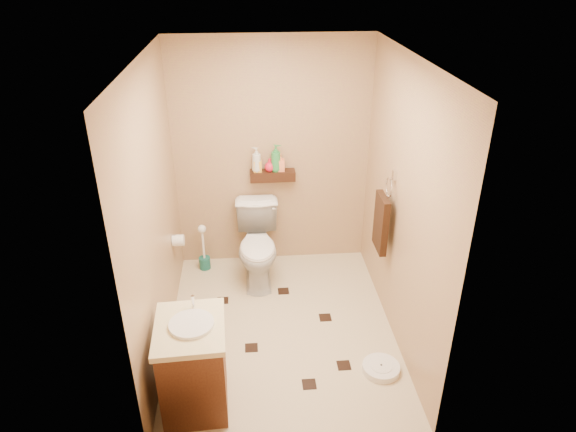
{
  "coord_description": "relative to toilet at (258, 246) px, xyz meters",
  "views": [
    {
      "loc": [
        -0.24,
        -3.67,
        3.07
      ],
      "look_at": [
        0.08,
        0.25,
        1.03
      ],
      "focal_mm": 32.0,
      "sensor_mm": 36.0,
      "label": 1
    }
  ],
  "objects": [
    {
      "name": "bottle_e",
      "position": [
        0.26,
        0.34,
        0.77
      ],
      "size": [
        0.08,
        0.09,
        0.18
      ],
      "primitive_type": "imported",
      "rotation": [
        0.0,
        0.0,
        3.11
      ],
      "color": "#FF8654",
      "rests_on": "wall_shelf"
    },
    {
      "name": "bottle_d",
      "position": [
        0.21,
        0.34,
        0.82
      ],
      "size": [
        0.14,
        0.14,
        0.28
      ],
      "primitive_type": "imported",
      "rotation": [
        0.0,
        0.0,
        1.23
      ],
      "color": "#2D8840",
      "rests_on": "wall_shelf"
    },
    {
      "name": "bathroom_scale",
      "position": [
        0.95,
        -1.42,
        -0.36
      ],
      "size": [
        0.39,
        0.39,
        0.06
      ],
      "rotation": [
        0.0,
        0.0,
        -0.33
      ],
      "color": "white",
      "rests_on": "ground"
    },
    {
      "name": "floor_accents",
      "position": [
        0.23,
        -0.88,
        -0.39
      ],
      "size": [
        1.14,
        1.38,
        0.01
      ],
      "color": "black",
      "rests_on": "ground"
    },
    {
      "name": "bottle_b",
      "position": [
        0.03,
        0.34,
        0.77
      ],
      "size": [
        0.08,
        0.08,
        0.18
      ],
      "primitive_type": "imported",
      "rotation": [
        0.0,
        0.0,
        4.69
      ],
      "color": "gold",
      "rests_on": "wall_shelf"
    },
    {
      "name": "towel_ring",
      "position": [
        1.09,
        -0.58,
        0.55
      ],
      "size": [
        0.12,
        0.3,
        0.76
      ],
      "color": "silver",
      "rests_on": "wall_right"
    },
    {
      "name": "wall_front",
      "position": [
        0.18,
        -2.08,
        0.81
      ],
      "size": [
        2.0,
        0.04,
        2.4
      ],
      "primitive_type": "cube",
      "color": "tan",
      "rests_on": "ground"
    },
    {
      "name": "wall_shelf",
      "position": [
        0.18,
        0.34,
        0.63
      ],
      "size": [
        0.46,
        0.14,
        0.1
      ],
      "primitive_type": "cube",
      "color": "#351C0E",
      "rests_on": "wall_back"
    },
    {
      "name": "wall_left",
      "position": [
        -0.82,
        -0.83,
        0.81
      ],
      "size": [
        0.04,
        2.5,
        2.4
      ],
      "primitive_type": "cube",
      "color": "tan",
      "rests_on": "ground"
    },
    {
      "name": "bottle_c",
      "position": [
        0.15,
        0.34,
        0.74
      ],
      "size": [
        0.14,
        0.14,
        0.13
      ],
      "primitive_type": "imported",
      "rotation": [
        0.0,
        0.0,
        1.11
      ],
      "color": "red",
      "rests_on": "wall_shelf"
    },
    {
      "name": "wall_right",
      "position": [
        1.18,
        -0.83,
        0.81
      ],
      "size": [
        0.04,
        2.5,
        2.4
      ],
      "primitive_type": "cube",
      "color": "tan",
      "rests_on": "ground"
    },
    {
      "name": "toilet_paper",
      "position": [
        -0.77,
        -0.18,
        0.21
      ],
      "size": [
        0.12,
        0.11,
        0.12
      ],
      "color": "white",
      "rests_on": "wall_left"
    },
    {
      "name": "bottle_a",
      "position": [
        0.02,
        0.34,
        0.8
      ],
      "size": [
        0.13,
        0.13,
        0.26
      ],
      "primitive_type": "imported",
      "rotation": [
        0.0,
        0.0,
        4.37
      ],
      "color": "silver",
      "rests_on": "wall_shelf"
    },
    {
      "name": "ground",
      "position": [
        0.18,
        -0.83,
        -0.39
      ],
      "size": [
        2.5,
        2.5,
        0.0
      ],
      "primitive_type": "plane",
      "color": "beige",
      "rests_on": "ground"
    },
    {
      "name": "toilet",
      "position": [
        0.0,
        0.0,
        0.0
      ],
      "size": [
        0.44,
        0.77,
        0.79
      ],
      "primitive_type": "imported",
      "rotation": [
        0.0,
        0.0,
        0.0
      ],
      "color": "white",
      "rests_on": "ground"
    },
    {
      "name": "toilet_brush",
      "position": [
        -0.58,
        0.24,
        -0.21
      ],
      "size": [
        0.12,
        0.12,
        0.53
      ],
      "color": "#175E53",
      "rests_on": "ground"
    },
    {
      "name": "ceiling",
      "position": [
        0.18,
        -0.83,
        2.01
      ],
      "size": [
        2.0,
        2.5,
        0.02
      ],
      "primitive_type": "cube",
      "color": "silver",
      "rests_on": "wall_back"
    },
    {
      "name": "vanity",
      "position": [
        -0.52,
        -1.62,
        -0.02
      ],
      "size": [
        0.52,
        0.62,
        0.85
      ],
      "rotation": [
        0.0,
        0.0,
        0.05
      ],
      "color": "brown",
      "rests_on": "ground"
    },
    {
      "name": "wall_back",
      "position": [
        0.18,
        0.42,
        0.81
      ],
      "size": [
        2.0,
        0.04,
        2.4
      ],
      "primitive_type": "cube",
      "color": "tan",
      "rests_on": "ground"
    }
  ]
}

